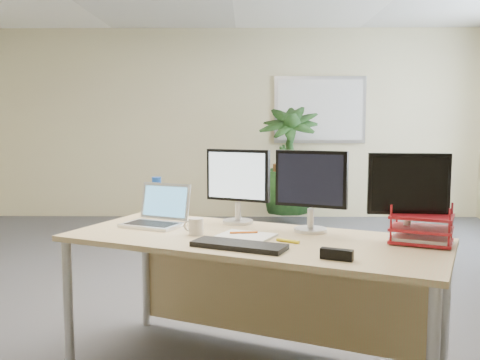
{
  "coord_description": "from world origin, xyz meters",
  "views": [
    {
      "loc": [
        0.16,
        -3.72,
        1.39
      ],
      "look_at": [
        0.11,
        0.35,
        0.94
      ],
      "focal_mm": 40.0,
      "sensor_mm": 36.0,
      "label": 1
    }
  ],
  "objects_px": {
    "monitor_left": "(238,181)",
    "laptop": "(158,215)",
    "floor_plant": "(288,169)",
    "monitor_right": "(311,185)",
    "desk": "(261,262)"
  },
  "relations": [
    {
      "from": "floor_plant",
      "to": "monitor_left",
      "type": "bearing_deg",
      "value": -98.58
    },
    {
      "from": "desk",
      "to": "monitor_left",
      "type": "xyz_separation_m",
      "value": [
        -0.13,
        0.29,
        0.42
      ]
    },
    {
      "from": "monitor_right",
      "to": "desk",
      "type": "bearing_deg",
      "value": -170.01
    },
    {
      "from": "monitor_left",
      "to": "desk",
      "type": "bearing_deg",
      "value": -65.36
    },
    {
      "from": "monitor_left",
      "to": "laptop",
      "type": "relative_size",
      "value": 1.06
    },
    {
      "from": "floor_plant",
      "to": "monitor_right",
      "type": "height_order",
      "value": "floor_plant"
    },
    {
      "from": "floor_plant",
      "to": "laptop",
      "type": "relative_size",
      "value": 3.54
    },
    {
      "from": "desk",
      "to": "monitor_right",
      "type": "height_order",
      "value": "monitor_right"
    },
    {
      "from": "floor_plant",
      "to": "laptop",
      "type": "distance_m",
      "value": 4.22
    },
    {
      "from": "monitor_left",
      "to": "laptop",
      "type": "height_order",
      "value": "monitor_left"
    },
    {
      "from": "monitor_right",
      "to": "floor_plant",
      "type": "bearing_deg",
      "value": 87.38
    },
    {
      "from": "desk",
      "to": "monitor_right",
      "type": "relative_size",
      "value": 4.78
    },
    {
      "from": "desk",
      "to": "laptop",
      "type": "xyz_separation_m",
      "value": [
        -0.61,
        0.24,
        0.22
      ]
    },
    {
      "from": "monitor_right",
      "to": "laptop",
      "type": "xyz_separation_m",
      "value": [
        -0.89,
        0.19,
        -0.2
      ]
    },
    {
      "from": "desk",
      "to": "floor_plant",
      "type": "bearing_deg",
      "value": 83.74
    }
  ]
}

